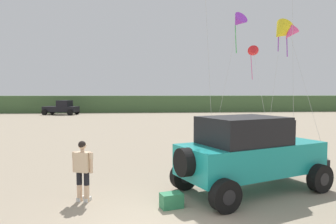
{
  "coord_description": "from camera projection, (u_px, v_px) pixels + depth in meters",
  "views": [
    {
      "loc": [
        -0.28,
        -6.91,
        2.95
      ],
      "look_at": [
        0.65,
        2.8,
        2.36
      ],
      "focal_mm": 33.11,
      "sensor_mm": 36.0,
      "label": 1
    }
  ],
  "objects": [
    {
      "name": "ground_plane",
      "position": [
        151.0,
        222.0,
        7.07
      ],
      "size": [
        220.0,
        220.0,
        0.0
      ],
      "primitive_type": "plane",
      "color": "gray"
    },
    {
      "name": "kite_orange_streamer",
      "position": [
        281.0,
        32.0,
        18.22
      ],
      "size": [
        2.92,
        3.66,
        7.33
      ],
      "color": "yellow",
      "rests_on": "ground_plane"
    },
    {
      "name": "kite_yellow_diamond",
      "position": [
        238.0,
        22.0,
        20.74
      ],
      "size": [
        3.19,
        3.86,
        8.46
      ],
      "color": "purple",
      "rests_on": "ground_plane"
    },
    {
      "name": "dune_ridge",
      "position": [
        161.0,
        103.0,
        51.02
      ],
      "size": [
        90.0,
        7.02,
        2.55
      ],
      "primitive_type": "cube",
      "color": "#426038",
      "rests_on": "ground_plane"
    },
    {
      "name": "cooler_box",
      "position": [
        171.0,
        200.0,
        7.99
      ],
      "size": [
        0.64,
        0.5,
        0.38
      ],
      "primitive_type": "cube",
      "rotation": [
        0.0,
        0.0,
        0.28
      ],
      "color": "#2D7F51",
      "rests_on": "ground_plane"
    },
    {
      "name": "person_watching",
      "position": [
        83.0,
        167.0,
        8.41
      ],
      "size": [
        0.59,
        0.41,
        1.67
      ],
      "color": "#DBB28E",
      "rests_on": "ground_plane"
    },
    {
      "name": "kite_purple_stunt",
      "position": [
        290.0,
        34.0,
        18.03
      ],
      "size": [
        1.23,
        4.46,
        6.97
      ],
      "color": "#E04C93",
      "rests_on": "ground_plane"
    },
    {
      "name": "distant_pickup",
      "position": [
        62.0,
        108.0,
        42.59
      ],
      "size": [
        4.93,
        3.39,
        1.98
      ],
      "color": "black",
      "rests_on": "ground_plane"
    },
    {
      "name": "jeep",
      "position": [
        250.0,
        152.0,
        9.28
      ],
      "size": [
        5.0,
        3.78,
        2.26
      ],
      "color": "teal",
      "rests_on": "ground_plane"
    },
    {
      "name": "kite_red_delta",
      "position": [
        254.0,
        52.0,
        24.47
      ],
      "size": [
        1.54,
        6.01,
        6.75
      ],
      "color": "red",
      "rests_on": "ground_plane"
    }
  ]
}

